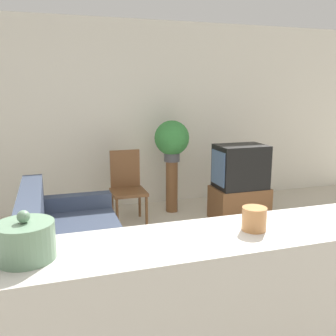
# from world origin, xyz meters

# --- Properties ---
(wall_back) EXTENTS (9.00, 0.06, 2.70)m
(wall_back) POSITION_xyz_m (0.00, 3.43, 1.35)
(wall_back) COLOR silver
(wall_back) RESTS_ON ground_plane
(couch) EXTENTS (0.92, 1.82, 0.83)m
(couch) POSITION_xyz_m (-0.66, 1.24, 0.29)
(couch) COLOR #384256
(couch) RESTS_ON ground_plane
(tv_stand) EXTENTS (0.72, 0.49, 0.45)m
(tv_stand) POSITION_xyz_m (1.61, 2.29, 0.22)
(tv_stand) COLOR brown
(tv_stand) RESTS_ON ground_plane
(television) EXTENTS (0.66, 0.46, 0.57)m
(television) POSITION_xyz_m (1.61, 2.29, 0.73)
(television) COLOR black
(television) RESTS_ON tv_stand
(wooden_chair) EXTENTS (0.44, 0.44, 0.94)m
(wooden_chair) POSITION_xyz_m (0.17, 2.70, 0.51)
(wooden_chair) COLOR brown
(wooden_chair) RESTS_ON ground_plane
(plant_stand) EXTENTS (0.17, 0.17, 0.73)m
(plant_stand) POSITION_xyz_m (0.85, 2.89, 0.37)
(plant_stand) COLOR brown
(plant_stand) RESTS_ON ground_plane
(potted_plant) EXTENTS (0.49, 0.49, 0.57)m
(potted_plant) POSITION_xyz_m (0.85, 2.89, 1.05)
(potted_plant) COLOR #4C4C51
(potted_plant) RESTS_ON plant_stand
(decorative_bowl) EXTENTS (0.22, 0.22, 0.20)m
(decorative_bowl) POSITION_xyz_m (-0.88, -0.58, 1.17)
(decorative_bowl) COLOR gray
(decorative_bowl) RESTS_ON foreground_counter
(candle_jar) EXTENTS (0.11, 0.11, 0.11)m
(candle_jar) POSITION_xyz_m (0.11, -0.58, 1.15)
(candle_jar) COLOR #C6844C
(candle_jar) RESTS_ON foreground_counter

